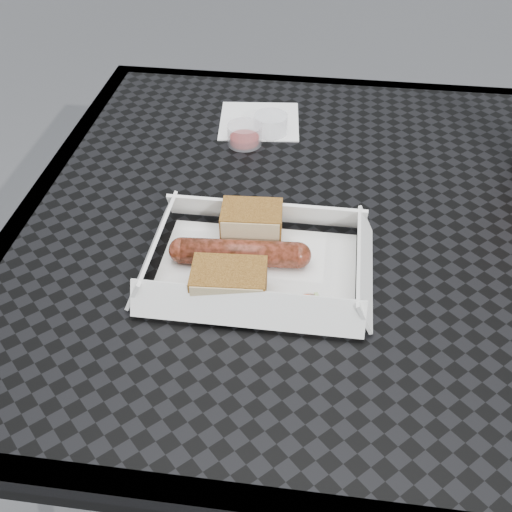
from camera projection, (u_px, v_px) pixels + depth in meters
The scene contains 9 objects.
patio_table at pixel (329, 262), 0.85m from camera, with size 0.80×0.80×0.74m.
food_tray at pixel (257, 269), 0.72m from camera, with size 0.22×0.15×0.00m, color white.
bratwurst at pixel (240, 253), 0.72m from camera, with size 0.16×0.04×0.03m.
bread_near at pixel (252, 224), 0.75m from camera, with size 0.07×0.05×0.04m, color brown.
bread_far at pixel (229, 284), 0.67m from camera, with size 0.08×0.05×0.04m, color brown.
veg_garnish at pixel (311, 305), 0.67m from camera, with size 0.03×0.03×0.00m.
napkin at pixel (259, 121), 0.99m from camera, with size 0.12×0.12×0.00m, color white.
condiment_cup_sauce at pixel (244, 135), 0.93m from camera, with size 0.05×0.05×0.03m, color maroon.
condiment_cup_empty at pixel (271, 125), 0.95m from camera, with size 0.05×0.05×0.03m, color silver.
Camera 1 is at (-0.01, -0.65, 1.23)m, focal length 45.00 mm.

